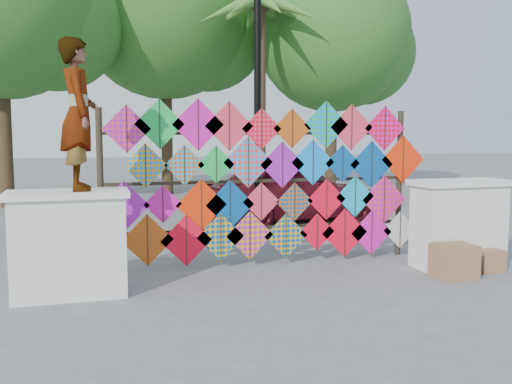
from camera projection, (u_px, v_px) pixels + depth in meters
ground at (279, 277)px, 7.79m from camera, size 80.00×80.00×0.00m
parapet_left at (69, 243)px, 6.76m from camera, size 1.40×0.65×1.28m
parapet_right at (459, 223)px, 8.30m from camera, size 1.40×0.65×1.28m
kite_rack at (270, 183)px, 8.38m from camera, size 5.02×0.24×2.44m
tree_mid at (168, 10)px, 17.74m from camera, size 6.30×5.60×8.61m
tree_east at (335, 36)px, 17.80m from camera, size 5.40×4.80×7.42m
palm_tree at (261, 23)px, 15.53m from camera, size 3.62×3.62×5.83m
vendor_woman at (78, 115)px, 6.65m from camera, size 0.46×0.67×1.78m
sedan at (291, 191)px, 12.58m from camera, size 4.15×2.12×1.35m
lamppost at (258, 89)px, 9.50m from camera, size 0.28×0.28×4.46m
cardboard_box_near at (454, 261)px, 7.70m from camera, size 0.51×0.46×0.46m
cardboard_box_far at (488, 260)px, 8.07m from camera, size 0.37×0.34×0.32m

